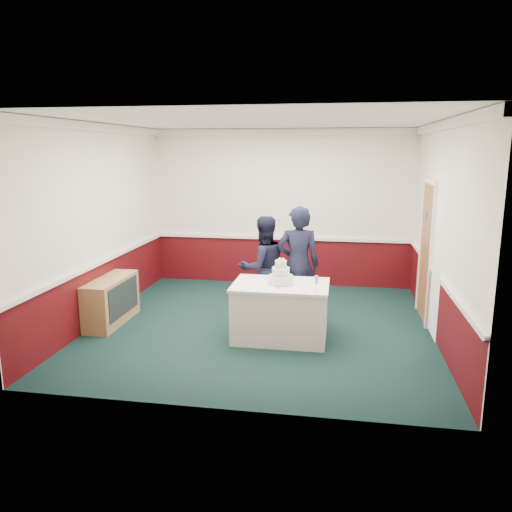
% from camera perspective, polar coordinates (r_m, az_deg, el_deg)
% --- Properties ---
extents(ground, '(5.00, 5.00, 0.00)m').
position_cam_1_polar(ground, '(7.60, 0.57, -8.00)').
color(ground, black).
rests_on(ground, ground).
extents(room_shell, '(5.00, 5.00, 3.00)m').
position_cam_1_polar(room_shell, '(7.76, 1.89, 7.32)').
color(room_shell, white).
rests_on(room_shell, ground).
extents(sideboard, '(0.41, 1.20, 0.70)m').
position_cam_1_polar(sideboard, '(7.95, -16.19, -4.92)').
color(sideboard, tan).
rests_on(sideboard, ground).
extents(cake_table, '(1.32, 0.92, 0.79)m').
position_cam_1_polar(cake_table, '(7.02, 2.80, -6.25)').
color(cake_table, white).
rests_on(cake_table, ground).
extents(wedding_cake, '(0.35, 0.35, 0.36)m').
position_cam_1_polar(wedding_cake, '(6.88, 2.85, -2.30)').
color(wedding_cake, white).
rests_on(wedding_cake, cake_table).
extents(cake_knife, '(0.09, 0.21, 0.00)m').
position_cam_1_polar(cake_knife, '(6.72, 2.38, -3.60)').
color(cake_knife, silver).
rests_on(cake_knife, cake_table).
extents(champagne_flute, '(0.05, 0.05, 0.21)m').
position_cam_1_polar(champagne_flute, '(6.57, 6.90, -2.83)').
color(champagne_flute, silver).
rests_on(champagne_flute, cake_table).
extents(person_man, '(0.99, 0.93, 1.62)m').
position_cam_1_polar(person_man, '(7.74, 0.85, -1.36)').
color(person_man, black).
rests_on(person_man, ground).
extents(person_woman, '(0.70, 0.50, 1.79)m').
position_cam_1_polar(person_woman, '(7.60, 4.83, -0.98)').
color(person_woman, black).
rests_on(person_woman, ground).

